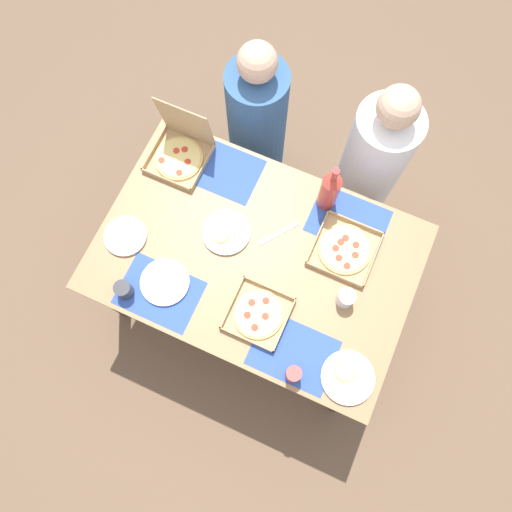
{
  "coord_description": "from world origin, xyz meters",
  "views": [
    {
      "loc": [
        0.27,
        -0.6,
        2.89
      ],
      "look_at": [
        0.0,
        0.0,
        0.73
      ],
      "focal_mm": 34.37,
      "sensor_mm": 36.0,
      "label": 1
    }
  ],
  "objects_px": {
    "pizza_box_center": "(345,249)",
    "plate_far_right": "(347,377)",
    "plate_middle": "(125,236)",
    "plate_far_left": "(165,282)",
    "pizza_box_corner_left": "(180,150)",
    "cup_clear_left": "(124,290)",
    "pizza_box_corner_right": "(258,314)",
    "soda_bottle": "(330,190)",
    "cup_dark": "(346,298)",
    "diner_left_seat": "(257,127)",
    "cup_spare": "(293,374)",
    "plate_near_right": "(226,232)",
    "diner_right_seat": "(369,168)"
  },
  "relations": [
    {
      "from": "pizza_box_center",
      "to": "plate_far_right",
      "type": "relative_size",
      "value": 1.21
    },
    {
      "from": "cup_dark",
      "to": "cup_clear_left",
      "type": "distance_m",
      "value": 0.98
    },
    {
      "from": "plate_far_right",
      "to": "soda_bottle",
      "type": "bearing_deg",
      "value": 118.15
    },
    {
      "from": "cup_spare",
      "to": "diner_right_seat",
      "type": "relative_size",
      "value": 0.08
    },
    {
      "from": "plate_far_right",
      "to": "pizza_box_corner_left",
      "type": "bearing_deg",
      "value": 149.56
    },
    {
      "from": "cup_spare",
      "to": "diner_left_seat",
      "type": "xyz_separation_m",
      "value": [
        -0.69,
        1.17,
        -0.27
      ]
    },
    {
      "from": "soda_bottle",
      "to": "cup_spare",
      "type": "xyz_separation_m",
      "value": [
        0.17,
        -0.8,
        -0.08
      ]
    },
    {
      "from": "diner_right_seat",
      "to": "plate_middle",
      "type": "bearing_deg",
      "value": -135.4
    },
    {
      "from": "pizza_box_corner_right",
      "to": "plate_near_right",
      "type": "bearing_deg",
      "value": 135.53
    },
    {
      "from": "plate_far_right",
      "to": "pizza_box_center",
      "type": "bearing_deg",
      "value": 112.3
    },
    {
      "from": "soda_bottle",
      "to": "diner_right_seat",
      "type": "relative_size",
      "value": 0.27
    },
    {
      "from": "pizza_box_corner_left",
      "to": "cup_clear_left",
      "type": "distance_m",
      "value": 0.72
    },
    {
      "from": "pizza_box_corner_right",
      "to": "plate_far_right",
      "type": "relative_size",
      "value": 1.11
    },
    {
      "from": "pizza_box_corner_right",
      "to": "soda_bottle",
      "type": "relative_size",
      "value": 0.8
    },
    {
      "from": "pizza_box_corner_left",
      "to": "plate_far_left",
      "type": "height_order",
      "value": "pizza_box_corner_left"
    },
    {
      "from": "pizza_box_corner_left",
      "to": "plate_far_left",
      "type": "distance_m",
      "value": 0.65
    },
    {
      "from": "pizza_box_center",
      "to": "plate_far_left",
      "type": "distance_m",
      "value": 0.83
    },
    {
      "from": "cup_dark",
      "to": "soda_bottle",
      "type": "bearing_deg",
      "value": 121.46
    },
    {
      "from": "cup_dark",
      "to": "pizza_box_corner_left",
      "type": "bearing_deg",
      "value": 160.39
    },
    {
      "from": "pizza_box_center",
      "to": "diner_right_seat",
      "type": "height_order",
      "value": "diner_right_seat"
    },
    {
      "from": "plate_middle",
      "to": "cup_spare",
      "type": "bearing_deg",
      "value": -15.35
    },
    {
      "from": "cup_dark",
      "to": "plate_far_right",
      "type": "bearing_deg",
      "value": -66.63
    },
    {
      "from": "soda_bottle",
      "to": "diner_left_seat",
      "type": "bearing_deg",
      "value": 145.06
    },
    {
      "from": "soda_bottle",
      "to": "pizza_box_corner_right",
      "type": "bearing_deg",
      "value": -96.74
    },
    {
      "from": "cup_spare",
      "to": "cup_dark",
      "type": "bearing_deg",
      "value": 77.94
    },
    {
      "from": "plate_middle",
      "to": "diner_left_seat",
      "type": "height_order",
      "value": "diner_left_seat"
    },
    {
      "from": "soda_bottle",
      "to": "cup_clear_left",
      "type": "bearing_deg",
      "value": -130.32
    },
    {
      "from": "plate_middle",
      "to": "cup_spare",
      "type": "relative_size",
      "value": 1.98
    },
    {
      "from": "cup_dark",
      "to": "cup_clear_left",
      "type": "relative_size",
      "value": 1.07
    },
    {
      "from": "cup_spare",
      "to": "plate_far_left",
      "type": "bearing_deg",
      "value": 168.42
    },
    {
      "from": "pizza_box_corner_right",
      "to": "plate_middle",
      "type": "relative_size",
      "value": 1.29
    },
    {
      "from": "pizza_box_center",
      "to": "pizza_box_corner_right",
      "type": "bearing_deg",
      "value": -118.81
    },
    {
      "from": "pizza_box_corner_left",
      "to": "plate_middle",
      "type": "xyz_separation_m",
      "value": [
        -0.05,
        -0.49,
        -0.04
      ]
    },
    {
      "from": "cup_spare",
      "to": "plate_far_right",
      "type": "bearing_deg",
      "value": 21.93
    },
    {
      "from": "soda_bottle",
      "to": "diner_left_seat",
      "type": "relative_size",
      "value": 0.28
    },
    {
      "from": "diner_right_seat",
      "to": "soda_bottle",
      "type": "bearing_deg",
      "value": -110.19
    },
    {
      "from": "cup_dark",
      "to": "diner_left_seat",
      "type": "distance_m",
      "value": 1.13
    },
    {
      "from": "pizza_box_corner_left",
      "to": "cup_dark",
      "type": "distance_m",
      "value": 1.05
    },
    {
      "from": "plate_middle",
      "to": "plate_far_right",
      "type": "xyz_separation_m",
      "value": [
        1.17,
        -0.17,
        0.0
      ]
    },
    {
      "from": "plate_middle",
      "to": "plate_far_left",
      "type": "bearing_deg",
      "value": -24.31
    },
    {
      "from": "pizza_box_corner_left",
      "to": "plate_far_left",
      "type": "xyz_separation_m",
      "value": [
        0.22,
        -0.61,
        -0.04
      ]
    },
    {
      "from": "pizza_box_center",
      "to": "cup_dark",
      "type": "bearing_deg",
      "value": -69.21
    },
    {
      "from": "pizza_box_corner_left",
      "to": "pizza_box_center",
      "type": "bearing_deg",
      "value": -8.19
    },
    {
      "from": "plate_far_right",
      "to": "cup_clear_left",
      "type": "height_order",
      "value": "cup_clear_left"
    },
    {
      "from": "pizza_box_corner_right",
      "to": "cup_clear_left",
      "type": "relative_size",
      "value": 2.92
    },
    {
      "from": "plate_far_right",
      "to": "cup_dark",
      "type": "relative_size",
      "value": 2.46
    },
    {
      "from": "plate_near_right",
      "to": "cup_clear_left",
      "type": "height_order",
      "value": "cup_clear_left"
    },
    {
      "from": "cup_dark",
      "to": "cup_spare",
      "type": "relative_size",
      "value": 0.93
    },
    {
      "from": "pizza_box_corner_left",
      "to": "diner_left_seat",
      "type": "height_order",
      "value": "diner_left_seat"
    },
    {
      "from": "diner_left_seat",
      "to": "pizza_box_corner_left",
      "type": "bearing_deg",
      "value": -117.39
    }
  ]
}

